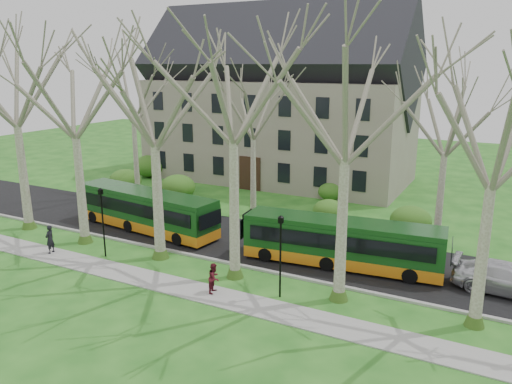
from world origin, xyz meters
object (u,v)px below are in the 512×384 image
sedan (507,279)px  pedestrian_a (50,239)px  pedestrian_b (214,278)px  bus_lead (146,210)px  bus_follow (342,242)px

sedan → pedestrian_a: 26.61m
pedestrian_a → pedestrian_b: size_ratio=1.14×
bus_lead → sedan: bearing=8.6°
sedan → pedestrian_b: 15.23m
pedestrian_a → bus_follow: bearing=100.8°
bus_follow → pedestrian_a: size_ratio=6.30×
sedan → bus_follow: bearing=95.8°
pedestrian_b → bus_follow: bearing=-44.8°
bus_lead → bus_follow: bus_lead is taller
bus_lead → pedestrian_a: (-2.34, -6.42, -0.56)m
bus_follow → bus_lead: bearing=174.8°
pedestrian_a → bus_lead: bearing=149.4°
pedestrian_a → pedestrian_b: bearing=79.8°
sedan → pedestrian_a: size_ratio=2.98×
sedan → pedestrian_b: (-13.53, -6.99, 0.01)m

